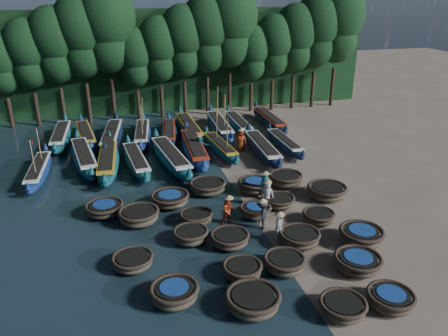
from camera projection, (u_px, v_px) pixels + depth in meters
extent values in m
plane|color=gray|center=(244.00, 203.00, 26.12)|extent=(120.00, 120.00, 0.00)
cube|color=black|center=(177.00, 60.00, 45.20)|extent=(40.00, 3.00, 10.00)
ellipsoid|color=brown|center=(253.00, 302.00, 17.29)|extent=(2.30, 2.30, 0.69)
torus|color=#3C2F23|center=(253.00, 296.00, 17.16)|extent=(2.26, 2.26, 0.21)
cylinder|color=black|center=(253.00, 295.00, 17.15)|extent=(1.72, 1.72, 0.06)
ellipsoid|color=brown|center=(342.00, 309.00, 17.05)|extent=(2.00, 2.00, 0.58)
torus|color=#3C2F23|center=(343.00, 303.00, 16.94)|extent=(1.90, 1.90, 0.18)
cylinder|color=black|center=(343.00, 302.00, 16.93)|extent=(1.45, 1.45, 0.05)
ellipsoid|color=brown|center=(390.00, 301.00, 17.45)|extent=(2.39, 2.39, 0.61)
torus|color=#3C2F23|center=(391.00, 295.00, 17.34)|extent=(1.95, 1.95, 0.18)
cylinder|color=black|center=(391.00, 294.00, 17.33)|extent=(1.48, 1.48, 0.06)
cylinder|color=navy|center=(391.00, 293.00, 17.31)|extent=(1.14, 1.14, 0.04)
ellipsoid|color=brown|center=(175.00, 295.00, 17.72)|extent=(2.08, 2.08, 0.68)
torus|color=#3C2F23|center=(174.00, 288.00, 17.60)|extent=(2.05, 2.05, 0.21)
cylinder|color=black|center=(174.00, 288.00, 17.59)|extent=(1.55, 1.55, 0.06)
cylinder|color=navy|center=(174.00, 287.00, 17.57)|extent=(1.19, 1.19, 0.04)
ellipsoid|color=brown|center=(242.00, 271.00, 19.23)|extent=(1.89, 1.89, 0.63)
torus|color=#3C2F23|center=(242.00, 266.00, 19.12)|extent=(1.81, 1.81, 0.19)
cylinder|color=black|center=(242.00, 265.00, 19.10)|extent=(1.36, 1.36, 0.06)
ellipsoid|color=brown|center=(284.00, 265.00, 19.66)|extent=(2.18, 2.18, 0.68)
torus|color=#3C2F23|center=(285.00, 259.00, 19.53)|extent=(1.95, 1.95, 0.21)
cylinder|color=black|center=(285.00, 258.00, 19.52)|extent=(1.46, 1.46, 0.06)
ellipsoid|color=brown|center=(357.00, 264.00, 19.75)|extent=(2.18, 2.18, 0.65)
torus|color=#3C2F23|center=(358.00, 258.00, 19.63)|extent=(2.20, 2.20, 0.20)
cylinder|color=black|center=(358.00, 257.00, 19.62)|extent=(1.68, 1.68, 0.06)
cylinder|color=navy|center=(358.00, 257.00, 19.60)|extent=(1.29, 1.29, 0.04)
ellipsoid|color=brown|center=(361.00, 237.00, 21.76)|extent=(2.70, 2.70, 0.74)
torus|color=#3C2F23|center=(362.00, 231.00, 21.62)|extent=(2.26, 2.26, 0.23)
cylinder|color=black|center=(362.00, 231.00, 21.60)|extent=(1.71, 1.71, 0.07)
cylinder|color=navy|center=(362.00, 230.00, 21.59)|extent=(1.31, 1.31, 0.05)
ellipsoid|color=brown|center=(133.00, 262.00, 19.94)|extent=(2.25, 2.25, 0.56)
torus|color=#3C2F23|center=(132.00, 257.00, 19.84)|extent=(1.93, 1.93, 0.17)
cylinder|color=black|center=(132.00, 257.00, 19.83)|extent=(1.48, 1.48, 0.05)
ellipsoid|color=brown|center=(191.00, 237.00, 21.92)|extent=(2.14, 2.14, 0.64)
torus|color=#3C2F23|center=(191.00, 231.00, 21.81)|extent=(1.83, 1.83, 0.19)
cylinder|color=black|center=(191.00, 231.00, 21.79)|extent=(1.37, 1.37, 0.06)
ellipsoid|color=brown|center=(230.00, 240.00, 21.64)|extent=(2.00, 2.00, 0.61)
torus|color=#3C2F23|center=(230.00, 235.00, 21.53)|extent=(1.98, 1.98, 0.19)
cylinder|color=black|center=(230.00, 234.00, 21.52)|extent=(1.51, 1.51, 0.06)
ellipsoid|color=brown|center=(299.00, 239.00, 21.71)|extent=(2.55, 2.55, 0.66)
torus|color=#3C2F23|center=(300.00, 233.00, 21.59)|extent=(2.09, 2.09, 0.20)
cylinder|color=black|center=(300.00, 233.00, 21.58)|extent=(1.58, 1.58, 0.06)
ellipsoid|color=brown|center=(318.00, 218.00, 23.75)|extent=(1.98, 1.98, 0.60)
torus|color=#3C2F23|center=(319.00, 213.00, 23.64)|extent=(1.80, 1.80, 0.18)
cylinder|color=black|center=(319.00, 213.00, 23.63)|extent=(1.36, 1.36, 0.05)
ellipsoid|color=brown|center=(139.00, 217.00, 23.68)|extent=(2.68, 2.68, 0.72)
torus|color=#3C2F23|center=(139.00, 212.00, 23.55)|extent=(2.26, 2.26, 0.22)
cylinder|color=black|center=(139.00, 211.00, 23.54)|extent=(1.71, 1.71, 0.07)
ellipsoid|color=brown|center=(196.00, 218.00, 23.68)|extent=(1.98, 1.98, 0.62)
torus|color=#3C2F23|center=(196.00, 214.00, 23.57)|extent=(1.84, 1.84, 0.19)
cylinder|color=black|center=(196.00, 213.00, 23.55)|extent=(1.38, 1.38, 0.06)
ellipsoid|color=brown|center=(255.00, 212.00, 24.33)|extent=(2.17, 2.17, 0.63)
torus|color=#3C2F23|center=(256.00, 207.00, 24.22)|extent=(1.81, 1.81, 0.19)
cylinder|color=black|center=(256.00, 207.00, 24.21)|extent=(1.36, 1.36, 0.06)
cylinder|color=navy|center=(256.00, 206.00, 24.19)|extent=(1.04, 1.04, 0.04)
ellipsoid|color=brown|center=(279.00, 202.00, 25.53)|extent=(2.04, 2.04, 0.57)
torus|color=#3C2F23|center=(279.00, 198.00, 25.43)|extent=(1.87, 1.87, 0.17)
cylinder|color=black|center=(279.00, 198.00, 25.41)|extent=(1.42, 1.42, 0.05)
ellipsoid|color=brown|center=(327.00, 193.00, 26.57)|extent=(2.98, 2.98, 0.72)
torus|color=#3C2F23|center=(327.00, 187.00, 26.44)|extent=(2.46, 2.46, 0.22)
cylinder|color=black|center=(327.00, 187.00, 26.42)|extent=(1.88, 1.88, 0.07)
ellipsoid|color=brown|center=(105.00, 210.00, 24.57)|extent=(2.02, 2.02, 0.64)
torus|color=#3C2F23|center=(104.00, 205.00, 24.46)|extent=(2.17, 2.17, 0.19)
cylinder|color=black|center=(104.00, 205.00, 24.44)|extent=(1.66, 1.66, 0.06)
cylinder|color=navy|center=(104.00, 204.00, 24.43)|extent=(1.27, 1.27, 0.04)
ellipsoid|color=brown|center=(170.00, 200.00, 25.64)|extent=(2.54, 2.54, 0.67)
torus|color=#3C2F23|center=(170.00, 195.00, 25.52)|extent=(2.29, 2.29, 0.20)
cylinder|color=black|center=(170.00, 195.00, 25.50)|extent=(1.75, 1.75, 0.06)
cylinder|color=navy|center=(170.00, 194.00, 25.48)|extent=(1.34, 1.34, 0.04)
ellipsoid|color=brown|center=(208.00, 188.00, 27.19)|extent=(2.46, 2.46, 0.71)
torus|color=#3C2F23|center=(208.00, 183.00, 27.06)|extent=(2.30, 2.30, 0.21)
cylinder|color=black|center=(208.00, 182.00, 27.04)|extent=(1.75, 1.75, 0.06)
ellipsoid|color=brown|center=(255.00, 187.00, 27.32)|extent=(2.59, 2.59, 0.72)
torus|color=#3C2F23|center=(255.00, 182.00, 27.19)|extent=(2.15, 2.15, 0.22)
cylinder|color=black|center=(255.00, 181.00, 27.18)|extent=(1.62, 1.62, 0.07)
cylinder|color=navy|center=(255.00, 181.00, 27.16)|extent=(1.25, 1.25, 0.04)
ellipsoid|color=brown|center=(285.00, 180.00, 28.20)|extent=(2.48, 2.48, 0.75)
torus|color=#3C2F23|center=(286.00, 175.00, 28.07)|extent=(2.23, 2.23, 0.23)
cylinder|color=black|center=(286.00, 175.00, 28.05)|extent=(1.67, 1.67, 0.07)
ellipsoid|color=navy|center=(39.00, 171.00, 29.40)|extent=(1.59, 7.22, 0.90)
cone|color=navy|center=(45.00, 146.00, 32.33)|extent=(0.39, 0.39, 0.54)
cone|color=navy|center=(27.00, 185.00, 26.04)|extent=(0.39, 0.39, 0.45)
cube|color=white|center=(38.00, 166.00, 29.25)|extent=(1.18, 5.59, 0.11)
cube|color=black|center=(38.00, 165.00, 29.22)|extent=(0.90, 4.87, 0.09)
cylinder|color=#997F4C|center=(39.00, 146.00, 29.84)|extent=(0.06, 0.21, 2.51)
cylinder|color=#997F4C|center=(33.00, 159.00, 27.65)|extent=(0.06, 0.21, 2.51)
plane|color=red|center=(32.00, 142.00, 27.26)|extent=(0.00, 0.31, 0.31)
ellipsoid|color=#0F4C59|center=(84.00, 158.00, 31.51)|extent=(2.78, 8.66, 1.07)
cone|color=#0F4C59|center=(77.00, 133.00, 34.77)|extent=(0.47, 0.47, 0.64)
cone|color=#0F4C59|center=(91.00, 170.00, 27.74)|extent=(0.47, 0.47, 0.53)
cube|color=white|center=(83.00, 152.00, 31.34)|extent=(2.08, 6.70, 0.13)
cube|color=black|center=(83.00, 151.00, 31.31)|extent=(1.67, 5.81, 0.11)
ellipsoid|color=#0F4C59|center=(108.00, 162.00, 30.79)|extent=(2.07, 8.65, 1.07)
cone|color=#0F4C59|center=(109.00, 134.00, 34.31)|extent=(0.47, 0.47, 0.64)
cone|color=#0F4C59|center=(104.00, 177.00, 26.76)|extent=(0.47, 0.47, 0.54)
cube|color=gold|center=(107.00, 156.00, 30.62)|extent=(1.53, 6.70, 0.13)
cube|color=black|center=(107.00, 155.00, 30.58)|extent=(1.19, 5.82, 0.11)
ellipsoid|color=#0F4C59|center=(137.00, 161.00, 31.01)|extent=(2.08, 7.76, 0.96)
cone|color=#0F4C59|center=(128.00, 138.00, 34.01)|extent=(0.42, 0.42, 0.57)
cone|color=#0F4C59|center=(146.00, 173.00, 27.55)|extent=(0.42, 0.42, 0.48)
cube|color=white|center=(136.00, 156.00, 30.85)|extent=(1.55, 6.00, 0.11)
cube|color=black|center=(136.00, 155.00, 30.82)|extent=(1.22, 5.22, 0.10)
ellipsoid|color=#0F4C59|center=(171.00, 158.00, 31.45)|extent=(2.71, 9.04, 1.11)
cone|color=#0F4C59|center=(156.00, 131.00, 34.89)|extent=(0.49, 0.49, 0.67)
cone|color=#0F4C59|center=(189.00, 171.00, 27.48)|extent=(0.49, 0.49, 0.56)
cube|color=white|center=(171.00, 152.00, 31.27)|extent=(2.03, 7.00, 0.13)
cube|color=black|center=(171.00, 151.00, 31.24)|extent=(1.62, 6.08, 0.11)
ellipsoid|color=navy|center=(194.00, 150.00, 33.06)|extent=(2.03, 9.00, 1.12)
cone|color=navy|center=(186.00, 124.00, 36.72)|extent=(0.49, 0.49, 0.67)
cone|color=navy|center=(204.00, 162.00, 28.87)|extent=(0.49, 0.49, 0.56)
cube|color=#B12F15|center=(194.00, 144.00, 32.88)|extent=(1.50, 6.97, 0.13)
cube|color=black|center=(194.00, 143.00, 32.85)|extent=(1.16, 6.07, 0.11)
ellipsoid|color=#0F4C59|center=(220.00, 148.00, 33.78)|extent=(1.91, 7.28, 0.90)
cone|color=#0F4C59|center=(206.00, 128.00, 36.61)|extent=(0.40, 0.40, 0.54)
cone|color=#0F4C59|center=(237.00, 156.00, 30.53)|extent=(0.40, 0.40, 0.45)
cube|color=gold|center=(220.00, 143.00, 33.64)|extent=(1.42, 5.64, 0.11)
cube|color=black|center=(220.00, 142.00, 33.61)|extent=(1.12, 4.90, 0.09)
cylinder|color=#997F4C|center=(217.00, 126.00, 34.20)|extent=(0.06, 0.21, 2.52)
cylinder|color=#997F4C|center=(227.00, 135.00, 32.09)|extent=(0.06, 0.21, 2.52)
plane|color=red|center=(229.00, 120.00, 31.71)|extent=(0.00, 0.31, 0.31)
ellipsoid|color=#0F2238|center=(262.00, 149.00, 33.33)|extent=(1.88, 8.35, 1.04)
cone|color=#0F2238|center=(249.00, 125.00, 36.72)|extent=(0.46, 0.46, 0.62)
cone|color=#0F2238|center=(280.00, 160.00, 29.44)|extent=(0.46, 0.46, 0.52)
cube|color=white|center=(262.00, 143.00, 33.16)|extent=(1.39, 6.47, 0.12)
cube|color=black|center=(262.00, 142.00, 33.13)|extent=(1.07, 5.63, 0.10)
ellipsoid|color=#0F2238|center=(284.00, 144.00, 34.65)|extent=(1.28, 7.09, 0.89)
cone|color=#0F2238|center=(269.00, 125.00, 37.52)|extent=(0.39, 0.39, 0.53)
cone|color=#0F2238|center=(303.00, 152.00, 31.37)|extent=(0.39, 0.39, 0.44)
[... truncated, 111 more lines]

